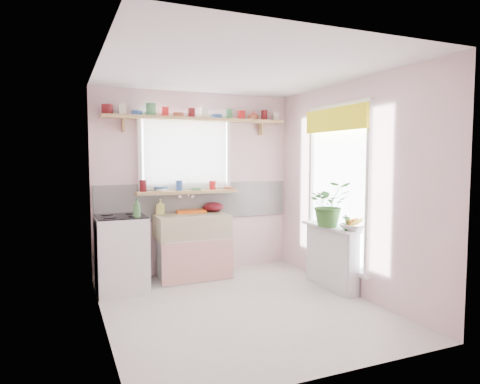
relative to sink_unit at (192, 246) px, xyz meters
name	(u,v)px	position (x,y,z in m)	size (l,w,h in m)	color
room	(262,176)	(0.81, -0.43, 0.94)	(3.20, 3.20, 3.20)	beige
sink_unit	(192,246)	(0.00, 0.00, 0.00)	(0.95, 0.65, 1.11)	white
cooker	(121,254)	(-0.95, -0.24, 0.03)	(0.58, 0.58, 0.93)	white
radiator_ledge	(331,256)	(1.45, -1.09, -0.03)	(0.22, 0.95, 0.78)	white
windowsill	(188,192)	(0.00, 0.19, 0.71)	(1.40, 0.22, 0.04)	tan
pine_shelf	(198,119)	(0.15, 0.18, 1.69)	(2.52, 0.24, 0.04)	tan
shelf_crockery	(198,114)	(0.15, 0.18, 1.76)	(2.47, 0.11, 0.12)	#590F14
sill_crockery	(184,186)	(-0.05, 0.19, 0.78)	(1.35, 0.11, 0.12)	#590F14
dish_tray	(191,211)	(0.04, 0.21, 0.44)	(0.39, 0.29, 0.04)	orange
colander	(213,207)	(0.37, 0.21, 0.48)	(0.29, 0.29, 0.13)	#580F19
jade_plant	(329,204)	(1.36, -1.16, 0.62)	(0.49, 0.43, 0.55)	#336829
fruit_bowl	(354,227)	(1.46, -1.49, 0.38)	(0.30, 0.30, 0.07)	silver
herb_pot	(346,223)	(1.36, -1.49, 0.44)	(0.10, 0.07, 0.19)	#296528
soap_bottle_sink	(160,207)	(-0.38, 0.21, 0.52)	(0.09, 0.09, 0.20)	#F1F06B
sill_cup	(214,186)	(0.37, 0.20, 0.77)	(0.11, 0.11, 0.09)	silver
sill_bowl	(160,189)	(-0.37, 0.22, 0.76)	(0.19, 0.19, 0.06)	#3871B7
shelf_vase	(254,115)	(1.01, 0.24, 1.78)	(0.14, 0.14, 0.15)	#B04336
cooker_bottle	(137,208)	(-0.79, -0.46, 0.60)	(0.09, 0.09, 0.23)	#3F7F41
fruit	(354,222)	(1.47, -1.49, 0.44)	(0.20, 0.14, 0.10)	orange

